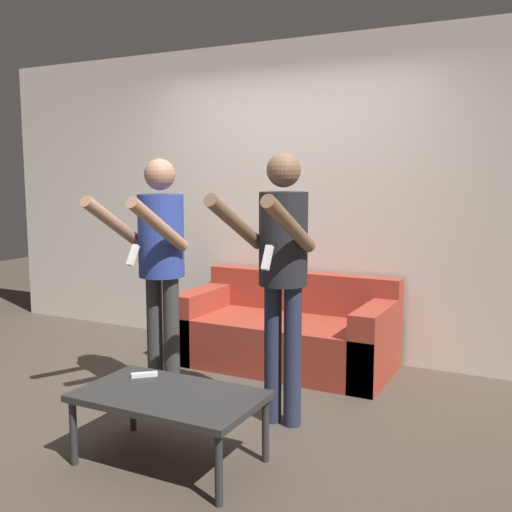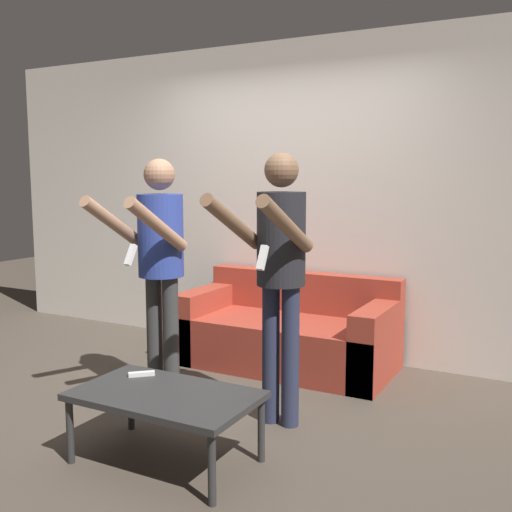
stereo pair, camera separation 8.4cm
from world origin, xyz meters
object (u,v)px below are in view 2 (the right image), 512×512
(coffee_table, at_px, (165,399))
(person_standing_right, at_px, (279,260))
(couch, at_px, (288,334))
(person_standing_left, at_px, (159,253))
(remote_on_table, at_px, (142,374))

(coffee_table, bearing_deg, person_standing_right, 66.34)
(couch, height_order, person_standing_left, person_standing_left)
(couch, relative_size, coffee_table, 1.74)
(person_standing_right, distance_m, remote_on_table, 1.05)
(coffee_table, bearing_deg, remote_on_table, 151.54)
(person_standing_left, xyz_separation_m, remote_on_table, (0.30, -0.58, -0.63))
(person_standing_left, relative_size, coffee_table, 1.69)
(couch, bearing_deg, coffee_table, -85.91)
(person_standing_left, relative_size, person_standing_right, 0.99)
(person_standing_right, relative_size, coffee_table, 1.71)
(person_standing_right, relative_size, remote_on_table, 12.45)
(person_standing_left, height_order, coffee_table, person_standing_left)
(person_standing_left, bearing_deg, coffee_table, -51.59)
(coffee_table, distance_m, remote_on_table, 0.32)
(person_standing_right, xyz_separation_m, remote_on_table, (-0.60, -0.58, -0.64))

